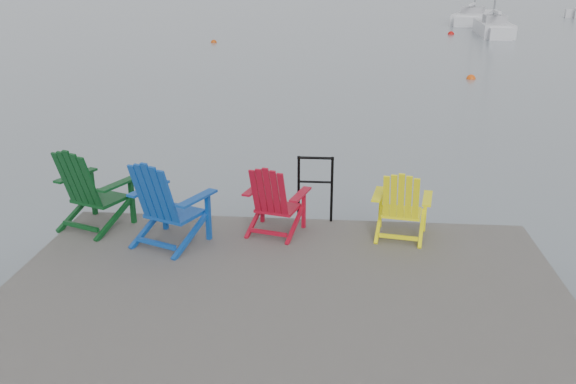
# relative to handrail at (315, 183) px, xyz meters

# --- Properties ---
(ground) EXTENTS (400.00, 400.00, 0.00)m
(ground) POSITION_rel_handrail_xyz_m (-0.25, -2.45, -1.04)
(ground) COLOR slate
(ground) RESTS_ON ground
(dock) EXTENTS (6.00, 5.00, 1.40)m
(dock) POSITION_rel_handrail_xyz_m (-0.25, -2.45, -0.69)
(dock) COLOR #2A2826
(dock) RESTS_ON ground
(handrail) EXTENTS (0.48, 0.04, 0.90)m
(handrail) POSITION_rel_handrail_xyz_m (0.00, 0.00, 0.00)
(handrail) COLOR black
(handrail) RESTS_ON dock
(chair_green) EXTENTS (1.06, 1.01, 1.09)m
(chair_green) POSITION_rel_handrail_xyz_m (-2.86, -0.48, 0.01)
(chair_green) COLOR #0A3915
(chair_green) RESTS_ON dock
(chair_blue) EXTENTS (1.06, 1.02, 1.10)m
(chair_blue) POSITION_rel_handrail_xyz_m (-1.75, -0.92, 0.01)
(chair_blue) COLOR #0E3E94
(chair_blue) RESTS_ON dock
(chair_red) EXTENTS (0.86, 0.82, 0.93)m
(chair_red) POSITION_rel_handrail_xyz_m (-0.50, -0.47, -0.07)
(chair_red) COLOR #A30B1F
(chair_red) RESTS_ON dock
(chair_yellow) EXTENTS (0.80, 0.75, 0.90)m
(chair_yellow) POSITION_rel_handrail_xyz_m (1.09, -0.47, -0.09)
(chair_yellow) COLOR #FFF60E
(chair_yellow) RESTS_ON dock
(sailboat_near) EXTENTS (2.48, 7.11, 9.81)m
(sailboat_near) POSITION_rel_handrail_xyz_m (9.90, 33.41, -0.69)
(sailboat_near) COLOR silver
(sailboat_near) RESTS_ON ground
(sailboat_mid) EXTENTS (4.84, 9.27, 12.32)m
(sailboat_mid) POSITION_rel_handrail_xyz_m (10.68, 43.82, -0.69)
(sailboat_mid) COLOR silver
(sailboat_mid) RESTS_ON ground
(buoy_a) EXTENTS (0.34, 0.34, 0.34)m
(buoy_a) POSITION_rel_handrail_xyz_m (5.09, 15.40, -1.04)
(buoy_a) COLOR #E44F0D
(buoy_a) RESTS_ON ground
(buoy_b) EXTENTS (0.33, 0.33, 0.33)m
(buoy_b) POSITION_rel_handrail_xyz_m (-6.89, 27.10, -1.04)
(buoy_b) COLOR #BA410A
(buoy_b) RESTS_ON ground
(buoy_c) EXTENTS (0.41, 0.41, 0.41)m
(buoy_c) POSITION_rel_handrail_xyz_m (7.28, 33.30, -1.04)
(buoy_c) COLOR #BD0D0B
(buoy_c) RESTS_ON ground
(buoy_d) EXTENTS (0.38, 0.38, 0.38)m
(buoy_d) POSITION_rel_handrail_xyz_m (9.60, 36.20, -1.04)
(buoy_d) COLOR #B82E0A
(buoy_d) RESTS_ON ground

